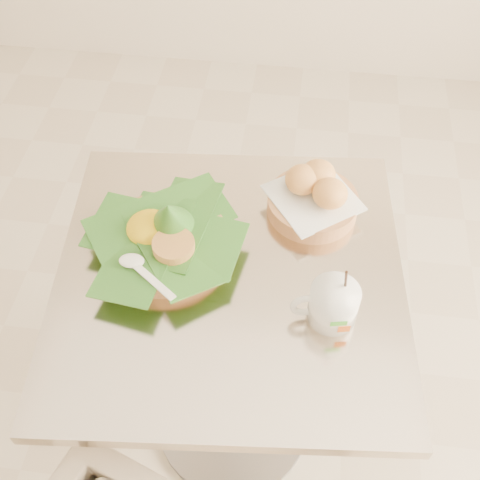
# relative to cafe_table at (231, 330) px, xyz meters

# --- Properties ---
(floor) EXTENTS (3.60, 3.60, 0.00)m
(floor) POSITION_rel_cafe_table_xyz_m (-0.13, 0.01, -0.53)
(floor) COLOR beige
(floor) RESTS_ON ground
(cafe_table) EXTENTS (0.76, 0.76, 0.75)m
(cafe_table) POSITION_rel_cafe_table_xyz_m (0.00, 0.00, 0.00)
(cafe_table) COLOR gray
(cafe_table) RESTS_ON floor
(rice_basket) EXTENTS (0.32, 0.32, 0.16)m
(rice_basket) POSITION_rel_cafe_table_xyz_m (-0.14, 0.05, 0.26)
(rice_basket) COLOR tan
(rice_basket) RESTS_ON cafe_table
(bread_basket) EXTENTS (0.23, 0.23, 0.10)m
(bread_basket) POSITION_rel_cafe_table_xyz_m (0.16, 0.20, 0.26)
(bread_basket) COLOR tan
(bread_basket) RESTS_ON cafe_table
(coffee_mug) EXTENTS (0.13, 0.10, 0.16)m
(coffee_mug) POSITION_rel_cafe_table_xyz_m (0.20, -0.07, 0.26)
(coffee_mug) COLOR white
(coffee_mug) RESTS_ON cafe_table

